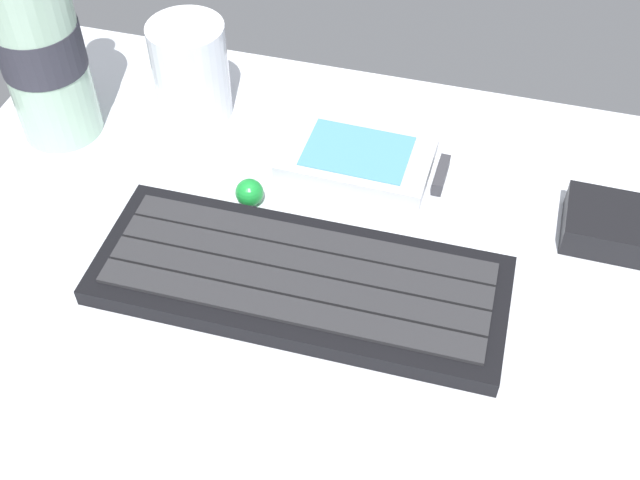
# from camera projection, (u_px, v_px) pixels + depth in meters

# --- Properties ---
(ground_plane) EXTENTS (0.64, 0.48, 0.03)m
(ground_plane) POSITION_uv_depth(u_px,v_px,m) (319.00, 279.00, 0.58)
(ground_plane) COLOR silver
(keyboard) EXTENTS (0.29, 0.11, 0.02)m
(keyboard) POSITION_uv_depth(u_px,v_px,m) (300.00, 280.00, 0.56)
(keyboard) COLOR black
(keyboard) RESTS_ON ground_plane
(handheld_device) EXTENTS (0.13, 0.08, 0.02)m
(handheld_device) POSITION_uv_depth(u_px,v_px,m) (365.00, 159.00, 0.65)
(handheld_device) COLOR #B7BABF
(handheld_device) RESTS_ON ground_plane
(juice_cup) EXTENTS (0.06, 0.06, 0.09)m
(juice_cup) POSITION_uv_depth(u_px,v_px,m) (191.00, 74.00, 0.67)
(juice_cup) COLOR silver
(juice_cup) RESTS_ON ground_plane
(water_bottle) EXTENTS (0.07, 0.07, 0.21)m
(water_bottle) POSITION_uv_depth(u_px,v_px,m) (37.00, 38.00, 0.62)
(water_bottle) COLOR #9EC1A8
(water_bottle) RESTS_ON ground_plane
(charger_block) EXTENTS (0.07, 0.06, 0.02)m
(charger_block) POSITION_uv_depth(u_px,v_px,m) (612.00, 226.00, 0.59)
(charger_block) COLOR black
(charger_block) RESTS_ON ground_plane
(trackball_mouse) EXTENTS (0.02, 0.02, 0.02)m
(trackball_mouse) POSITION_uv_depth(u_px,v_px,m) (249.00, 193.00, 0.61)
(trackball_mouse) COLOR #198C33
(trackball_mouse) RESTS_ON ground_plane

